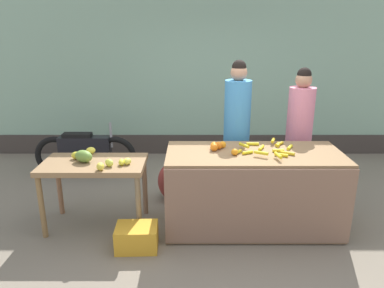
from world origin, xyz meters
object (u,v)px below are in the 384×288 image
object	(u,v)px
vendor_woman_blue_shirt	(237,133)
produce_crate	(138,237)
vendor_woman_pink_shirt	(299,135)
produce_sack	(172,182)
parked_motorcycle	(86,152)

from	to	relation	value
vendor_woman_blue_shirt	produce_crate	size ratio (longest dim) A/B	4.29
vendor_woman_pink_shirt	produce_sack	distance (m)	1.83
produce_sack	vendor_woman_blue_shirt	bearing A→B (deg)	-1.24
produce_crate	produce_sack	xyz separation A→B (m)	(0.30, 1.19, 0.12)
parked_motorcycle	produce_crate	xyz separation A→B (m)	(1.10, -2.02, -0.27)
vendor_woman_pink_shirt	parked_motorcycle	world-z (taller)	vendor_woman_pink_shirt
parked_motorcycle	produce_crate	bearing A→B (deg)	-61.39
vendor_woman_blue_shirt	parked_motorcycle	world-z (taller)	vendor_woman_blue_shirt
produce_sack	parked_motorcycle	bearing A→B (deg)	149.31
vendor_woman_pink_shirt	vendor_woman_blue_shirt	bearing A→B (deg)	-173.98
vendor_woman_pink_shirt	produce_sack	size ratio (longest dim) A/B	3.53
vendor_woman_pink_shirt	produce_sack	xyz separation A→B (m)	(-1.71, -0.07, -0.65)
vendor_woman_blue_shirt	parked_motorcycle	size ratio (longest dim) A/B	1.18
vendor_woman_pink_shirt	parked_motorcycle	size ratio (longest dim) A/B	1.12
parked_motorcycle	vendor_woman_pink_shirt	bearing A→B (deg)	-13.74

